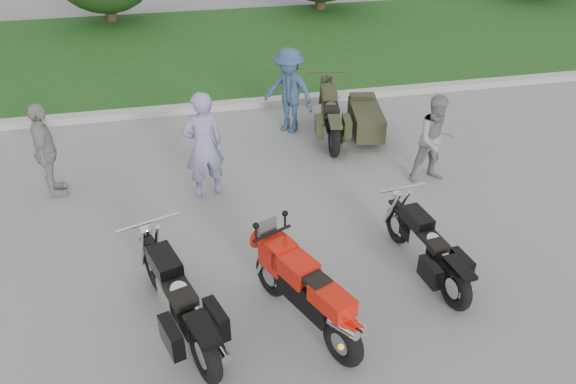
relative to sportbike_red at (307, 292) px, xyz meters
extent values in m
plane|color=gray|center=(0.03, 0.84, -0.57)|extent=(80.00, 80.00, 0.00)
cube|color=#B1AEA6|center=(0.03, 6.84, -0.49)|extent=(60.00, 0.30, 0.15)
cube|color=#2D6221|center=(0.03, 10.99, -0.50)|extent=(60.00, 8.00, 0.14)
cylinder|color=#3F2B1C|center=(-2.97, 14.34, 0.03)|extent=(0.36, 0.36, 1.20)
torus|color=black|center=(0.28, -0.61, -0.26)|extent=(0.42, 0.64, 0.61)
torus|color=black|center=(-0.31, 0.69, -0.27)|extent=(0.35, 0.59, 0.59)
cube|color=black|center=(0.00, -0.01, -0.03)|extent=(0.62, 0.92, 0.35)
cube|color=red|center=(-0.09, 0.20, 0.24)|extent=(0.53, 0.63, 0.26)
cube|color=red|center=(0.19, -0.41, 0.20)|extent=(0.49, 0.62, 0.22)
cube|color=black|center=(0.06, -0.12, 0.28)|extent=(0.38, 0.42, 0.10)
cube|color=red|center=(-0.24, 0.53, 0.20)|extent=(0.47, 0.50, 0.39)
cylinder|color=silver|center=(0.24, -0.69, 0.04)|extent=(0.29, 0.46, 0.22)
cylinder|color=silver|center=(0.36, -0.63, 0.04)|extent=(0.29, 0.46, 0.22)
torus|color=black|center=(-1.27, -0.50, -0.22)|extent=(0.38, 0.72, 0.70)
torus|color=black|center=(-1.79, 1.12, -0.24)|extent=(0.32, 0.67, 0.66)
cube|color=black|center=(-1.53, 0.31, -0.13)|extent=(0.60, 1.25, 0.14)
cube|color=silver|center=(-1.53, 0.31, -0.05)|extent=(0.44, 0.54, 0.36)
cube|color=black|center=(-1.62, 0.60, 0.24)|extent=(0.45, 0.63, 0.23)
cube|color=black|center=(-1.48, 0.16, 0.13)|extent=(0.43, 0.58, 0.12)
cube|color=black|center=(-1.27, -0.50, 0.15)|extent=(0.39, 0.61, 0.06)
cylinder|color=silver|center=(-1.24, 0.02, -0.28)|extent=(0.45, 1.11, 0.10)
torus|color=black|center=(1.93, -0.05, -0.26)|extent=(0.23, 0.63, 0.61)
torus|color=black|center=(1.74, 1.42, -0.28)|extent=(0.18, 0.58, 0.58)
cube|color=black|center=(1.84, 0.69, -0.19)|extent=(0.34, 1.10, 0.13)
cube|color=silver|center=(1.84, 0.69, -0.12)|extent=(0.32, 0.44, 0.31)
cube|color=black|center=(1.80, 0.96, 0.13)|extent=(0.32, 0.52, 0.20)
cube|color=black|center=(1.85, 0.55, 0.04)|extent=(0.31, 0.48, 0.11)
cube|color=black|center=(1.93, -0.05, 0.06)|extent=(0.26, 0.52, 0.05)
cylinder|color=silver|center=(2.04, 0.40, -0.32)|extent=(0.22, 0.99, 0.09)
torus|color=black|center=(1.57, 4.19, -0.22)|extent=(0.29, 0.71, 0.69)
torus|color=black|center=(1.86, 5.85, -0.24)|extent=(0.23, 0.66, 0.65)
cube|color=black|center=(1.71, 5.02, -0.14)|extent=(0.43, 1.24, 0.14)
cube|color=#34361F|center=(1.71, 5.02, -0.06)|extent=(0.38, 0.50, 0.36)
cube|color=#34361F|center=(1.77, 5.32, 0.23)|extent=(0.38, 0.60, 0.22)
cube|color=black|center=(1.69, 4.87, 0.12)|extent=(0.37, 0.55, 0.12)
cube|color=#34361F|center=(1.57, 4.19, 0.14)|extent=(0.32, 0.59, 0.06)
cylinder|color=#34361F|center=(1.83, 4.64, -0.28)|extent=(0.29, 1.12, 0.10)
cube|color=#34361F|center=(2.40, 4.80, -0.16)|extent=(0.78, 1.40, 0.46)
torus|color=black|center=(2.65, 4.76, -0.28)|extent=(0.22, 0.58, 0.57)
imported|color=#8C84B4|center=(-0.91, 3.33, 0.36)|extent=(0.77, 0.60, 1.85)
imported|color=gray|center=(3.01, 2.99, 0.22)|extent=(0.77, 0.60, 1.57)
imported|color=#324A6A|center=(0.97, 5.46, 0.30)|extent=(1.25, 1.25, 1.74)
imported|color=#999A94|center=(-3.43, 3.90, 0.25)|extent=(0.49, 0.99, 1.64)
camera|label=1|loc=(-1.28, -4.85, 4.56)|focal=35.00mm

